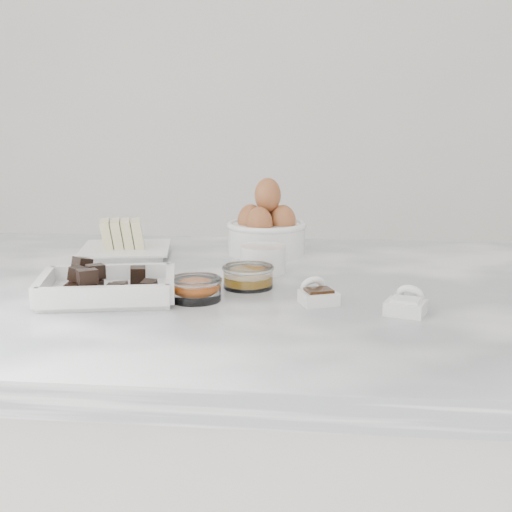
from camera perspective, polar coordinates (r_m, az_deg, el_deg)
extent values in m
cube|color=silver|center=(1.08, -1.22, -3.42)|extent=(1.20, 0.80, 0.04)
cube|color=white|center=(1.03, -11.77, -3.01)|extent=(0.20, 0.17, 0.01)
cube|color=white|center=(1.32, -10.37, 0.32)|extent=(0.16, 0.16, 0.01)
cube|color=white|center=(1.32, -10.39, 0.62)|extent=(0.18, 0.18, 0.00)
cylinder|color=white|center=(1.16, 0.57, -0.25)|extent=(0.07, 0.07, 0.04)
cylinder|color=white|center=(1.15, 0.57, 0.57)|extent=(0.06, 0.06, 0.01)
cylinder|color=white|center=(1.30, 0.85, 1.37)|extent=(0.14, 0.14, 0.05)
torus|color=white|center=(1.30, 0.85, 2.47)|extent=(0.15, 0.15, 0.01)
ellipsoid|color=#955A30|center=(1.30, 2.15, 2.78)|extent=(0.05, 0.05, 0.06)
ellipsoid|color=#955A30|center=(1.29, -0.45, 2.76)|extent=(0.05, 0.05, 0.06)
ellipsoid|color=#955A30|center=(1.32, 1.11, 2.96)|extent=(0.05, 0.05, 0.06)
ellipsoid|color=#955A30|center=(1.27, 0.50, 2.56)|extent=(0.05, 0.05, 0.06)
ellipsoid|color=#955A30|center=(1.29, 0.94, 4.90)|extent=(0.05, 0.05, 0.06)
cylinder|color=white|center=(1.06, -0.64, -1.72)|extent=(0.07, 0.07, 0.03)
torus|color=white|center=(1.06, -0.64, -0.96)|extent=(0.08, 0.08, 0.01)
cylinder|color=orange|center=(1.06, -0.63, -1.99)|extent=(0.06, 0.06, 0.01)
cylinder|color=white|center=(1.00, -4.87, -2.71)|extent=(0.07, 0.07, 0.03)
torus|color=white|center=(0.99, -4.89, -1.93)|extent=(0.08, 0.08, 0.01)
ellipsoid|color=#FF6C07|center=(1.00, -4.87, -2.65)|extent=(0.05, 0.05, 0.02)
cube|color=white|center=(0.98, 5.04, -3.36)|extent=(0.06, 0.05, 0.02)
cube|color=black|center=(0.98, 5.05, -2.75)|extent=(0.04, 0.04, 0.00)
torus|color=white|center=(1.00, 4.55, -2.40)|extent=(0.04, 0.04, 0.04)
cube|color=white|center=(0.95, 11.86, -4.08)|extent=(0.06, 0.05, 0.02)
cube|color=white|center=(0.94, 11.89, -3.44)|extent=(0.04, 0.04, 0.00)
torus|color=white|center=(0.97, 12.23, -3.07)|extent=(0.04, 0.04, 0.04)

